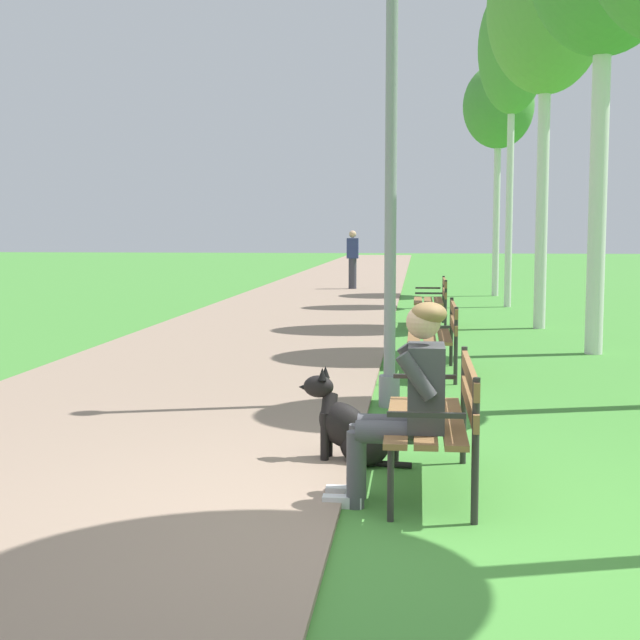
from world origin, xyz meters
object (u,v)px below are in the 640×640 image
object	(u,v)px
person_seated_on_near_bench	(408,395)
lamp_post_near	(391,151)
dog_black	(350,429)
park_bench_near	(441,412)
birch_tree_sixth	(498,108)
pedestrian_distant	(353,260)
birch_tree_fifth	(512,51)
park_bench_far	(434,297)
birch_tree_fourth	(547,12)
park_bench_mid	(438,331)

from	to	relation	value
person_seated_on_near_bench	lamp_post_near	bearing A→B (deg)	93.82
person_seated_on_near_bench	dog_black	distance (m)	1.08
park_bench_near	birch_tree_sixth	xyz separation A→B (m)	(1.79, 17.70, 4.19)
park_bench_near	pedestrian_distant	distance (m)	19.63
park_bench_near	birch_tree_fifth	world-z (taller)	birch_tree_fifth
park_bench_far	birch_tree_fourth	size ratio (longest dim) A/B	0.22
birch_tree_fourth	birch_tree_sixth	size ratio (longest dim) A/B	1.16
birch_tree_sixth	birch_tree_fifth	bearing A→B (deg)	-90.09
park_bench_mid	birch_tree_fourth	xyz separation A→B (m)	(1.83, 5.22, 4.74)
park_bench_mid	person_seated_on_near_bench	bearing A→B (deg)	-93.20
birch_tree_fourth	pedestrian_distant	xyz separation A→B (m)	(-3.88, 9.53, -4.41)
park_bench_near	birch_tree_fourth	xyz separation A→B (m)	(1.91, 10.00, 4.74)
pedestrian_distant	birch_tree_fourth	bearing A→B (deg)	-67.86
person_seated_on_near_bench	pedestrian_distant	distance (m)	19.96
park_bench_near	lamp_post_near	size ratio (longest dim) A/B	0.32
pedestrian_distant	park_bench_mid	bearing A→B (deg)	-82.10
park_bench_far	birch_tree_sixth	xyz separation A→B (m)	(1.67, 7.64, 4.19)
park_bench_near	dog_black	distance (m)	0.88
park_bench_mid	dog_black	bearing A→B (deg)	-99.47
park_bench_mid	dog_black	size ratio (longest dim) A/B	1.81
lamp_post_near	park_bench_near	bearing A→B (deg)	-81.47
park_bench_near	dog_black	world-z (taller)	park_bench_near
birch_tree_fifth	pedestrian_distant	size ratio (longest dim) A/B	4.17
birch_tree_fifth	pedestrian_distant	distance (m)	7.88
park_bench_near	park_bench_far	world-z (taller)	same
park_bench_mid	dog_black	xyz separation A→B (m)	(-0.70, -4.22, -0.25)
park_bench_far	lamp_post_near	distance (m)	7.55
birch_tree_fourth	birch_tree_fifth	distance (m)	4.36
park_bench_mid	person_seated_on_near_bench	world-z (taller)	person_seated_on_near_bench
dog_black	lamp_post_near	xyz separation A→B (m)	(0.21, 2.21, 2.14)
dog_black	birch_tree_fifth	xyz separation A→B (m)	(2.41, 13.79, 5.18)
park_bench_far	birch_tree_fourth	bearing A→B (deg)	-1.96
park_bench_near	park_bench_far	size ratio (longest dim) A/B	1.00
lamp_post_near	birch_tree_fourth	bearing A→B (deg)	72.16
park_bench_mid	pedestrian_distant	distance (m)	14.90
park_bench_far	pedestrian_distant	size ratio (longest dim) A/B	0.91
lamp_post_near	birch_tree_fifth	world-z (taller)	birch_tree_fifth
lamp_post_near	park_bench_far	bearing A→B (deg)	85.78
park_bench_mid	birch_tree_fifth	xyz separation A→B (m)	(1.71, 9.57, 4.93)
pedestrian_distant	park_bench_near	bearing A→B (deg)	-84.25
park_bench_mid	lamp_post_near	xyz separation A→B (m)	(-0.50, -2.01, 1.89)
birch_tree_fourth	lamp_post_near	bearing A→B (deg)	-107.84
birch_tree_sixth	dog_black	bearing A→B (deg)	-98.02
person_seated_on_near_bench	birch_tree_fifth	world-z (taller)	birch_tree_fifth
birch_tree_sixth	pedestrian_distant	size ratio (longest dim) A/B	3.51
park_bench_mid	birch_tree_sixth	world-z (taller)	birch_tree_sixth
park_bench_far	birch_tree_fifth	distance (m)	6.74
park_bench_far	dog_black	size ratio (longest dim) A/B	1.81
park_bench_near	park_bench_mid	size ratio (longest dim) A/B	1.00
person_seated_on_near_bench	birch_tree_sixth	world-z (taller)	birch_tree_sixth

